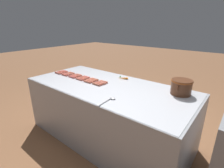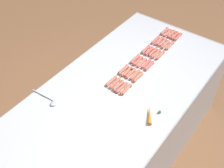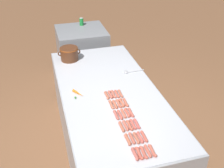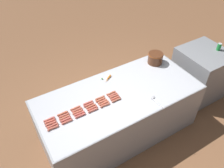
# 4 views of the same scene
# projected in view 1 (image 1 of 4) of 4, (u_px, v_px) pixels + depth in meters

# --- Properties ---
(ground_plane) EXTENTS (20.00, 20.00, 0.00)m
(ground_plane) POSITION_uv_depth(u_px,v_px,m) (108.00, 136.00, 2.60)
(ground_plane) COLOR brown
(griddle_counter) EXTENTS (1.08, 2.35, 0.84)m
(griddle_counter) POSITION_uv_depth(u_px,v_px,m) (107.00, 112.00, 2.45)
(griddle_counter) COLOR #9EA0A5
(griddle_counter) RESTS_ON ground_plane
(hot_dog_0) EXTENTS (0.03, 0.15, 0.03)m
(hot_dog_0) POSITION_uv_depth(u_px,v_px,m) (65.00, 71.00, 2.94)
(hot_dog_0) COLOR #C05B4F
(hot_dog_0) RESTS_ON griddle_counter
(hot_dog_1) EXTENTS (0.03, 0.15, 0.03)m
(hot_dog_1) POSITION_uv_depth(u_px,v_px,m) (72.00, 73.00, 2.83)
(hot_dog_1) COLOR #C26448
(hot_dog_1) RESTS_ON griddle_counter
(hot_dog_2) EXTENTS (0.03, 0.15, 0.03)m
(hot_dog_2) POSITION_uv_depth(u_px,v_px,m) (79.00, 75.00, 2.73)
(hot_dog_2) COLOR #BF6249
(hot_dog_2) RESTS_ON griddle_counter
(hot_dog_3) EXTENTS (0.03, 0.15, 0.03)m
(hot_dog_3) POSITION_uv_depth(u_px,v_px,m) (87.00, 77.00, 2.62)
(hot_dog_3) COLOR #C05C4F
(hot_dog_3) RESTS_ON griddle_counter
(hot_dog_4) EXTENTS (0.03, 0.15, 0.03)m
(hot_dog_4) POSITION_uv_depth(u_px,v_px,m) (95.00, 79.00, 2.51)
(hot_dog_4) COLOR #BF674B
(hot_dog_4) RESTS_ON griddle_counter
(hot_dog_5) EXTENTS (0.03, 0.15, 0.03)m
(hot_dog_5) POSITION_uv_depth(u_px,v_px,m) (104.00, 82.00, 2.41)
(hot_dog_5) COLOR #C0664A
(hot_dog_5) RESTS_ON griddle_counter
(hot_dog_6) EXTENTS (0.04, 0.15, 0.03)m
(hot_dog_6) POSITION_uv_depth(u_px,v_px,m) (64.00, 72.00, 2.91)
(hot_dog_6) COLOR #CC5A48
(hot_dog_6) RESTS_ON griddle_counter
(hot_dog_7) EXTENTS (0.03, 0.15, 0.03)m
(hot_dog_7) POSITION_uv_depth(u_px,v_px,m) (70.00, 73.00, 2.80)
(hot_dog_7) COLOR #C15F4C
(hot_dog_7) RESTS_ON griddle_counter
(hot_dog_8) EXTENTS (0.03, 0.15, 0.03)m
(hot_dog_8) POSITION_uv_depth(u_px,v_px,m) (77.00, 75.00, 2.69)
(hot_dog_8) COLOR #C7624F
(hot_dog_8) RESTS_ON griddle_counter
(hot_dog_9) EXTENTS (0.03, 0.15, 0.03)m
(hot_dog_9) POSITION_uv_depth(u_px,v_px,m) (85.00, 77.00, 2.60)
(hot_dog_9) COLOR #CB5A4A
(hot_dog_9) RESTS_ON griddle_counter
(hot_dog_10) EXTENTS (0.03, 0.15, 0.03)m
(hot_dog_10) POSITION_uv_depth(u_px,v_px,m) (93.00, 80.00, 2.49)
(hot_dog_10) COLOR #CC664A
(hot_dog_10) RESTS_ON griddle_counter
(hot_dog_11) EXTENTS (0.03, 0.15, 0.03)m
(hot_dog_11) POSITION_uv_depth(u_px,v_px,m) (102.00, 82.00, 2.38)
(hot_dog_11) COLOR #C96451
(hot_dog_11) RESTS_ON griddle_counter
(hot_dog_12) EXTENTS (0.04, 0.15, 0.03)m
(hot_dog_12) POSITION_uv_depth(u_px,v_px,m) (62.00, 72.00, 2.88)
(hot_dog_12) COLOR #C45B49
(hot_dog_12) RESTS_ON griddle_counter
(hot_dog_13) EXTENTS (0.03, 0.15, 0.03)m
(hot_dog_13) POSITION_uv_depth(u_px,v_px,m) (68.00, 74.00, 2.78)
(hot_dog_13) COLOR #C1664D
(hot_dog_13) RESTS_ON griddle_counter
(hot_dog_14) EXTENTS (0.03, 0.15, 0.03)m
(hot_dog_14) POSITION_uv_depth(u_px,v_px,m) (75.00, 76.00, 2.67)
(hot_dog_14) COLOR #CB6149
(hot_dog_14) RESTS_ON griddle_counter
(hot_dog_15) EXTENTS (0.03, 0.15, 0.03)m
(hot_dog_15) POSITION_uv_depth(u_px,v_px,m) (83.00, 78.00, 2.56)
(hot_dog_15) COLOR #CB664C
(hot_dog_15) RESTS_ON griddle_counter
(hot_dog_16) EXTENTS (0.04, 0.15, 0.03)m
(hot_dog_16) POSITION_uv_depth(u_px,v_px,m) (91.00, 80.00, 2.46)
(hot_dog_16) COLOR #CC674D
(hot_dog_16) RESTS_ON griddle_counter
(hot_dog_17) EXTENTS (0.04, 0.15, 0.03)m
(hot_dog_17) POSITION_uv_depth(u_px,v_px,m) (101.00, 83.00, 2.35)
(hot_dog_17) COLOR #C3664F
(hot_dog_17) RESTS_ON griddle_counter
(hot_dog_18) EXTENTS (0.03, 0.15, 0.03)m
(hot_dog_18) POSITION_uv_depth(u_px,v_px,m) (60.00, 73.00, 2.85)
(hot_dog_18) COLOR #C9604D
(hot_dog_18) RESTS_ON griddle_counter
(hot_dog_19) EXTENTS (0.03, 0.15, 0.03)m
(hot_dog_19) POSITION_uv_depth(u_px,v_px,m) (66.00, 74.00, 2.75)
(hot_dog_19) COLOR #CD5D51
(hot_dog_19) RESTS_ON griddle_counter
(hot_dog_20) EXTENTS (0.03, 0.15, 0.03)m
(hot_dog_20) POSITION_uv_depth(u_px,v_px,m) (74.00, 76.00, 2.64)
(hot_dog_20) COLOR #CD5B4D
(hot_dog_20) RESTS_ON griddle_counter
(hot_dog_21) EXTENTS (0.04, 0.15, 0.03)m
(hot_dog_21) POSITION_uv_depth(u_px,v_px,m) (81.00, 79.00, 2.53)
(hot_dog_21) COLOR #CB5A48
(hot_dog_21) RESTS_ON griddle_counter
(hot_dog_22) EXTENTS (0.04, 0.15, 0.03)m
(hot_dog_22) POSITION_uv_depth(u_px,v_px,m) (89.00, 81.00, 2.43)
(hot_dog_22) COLOR #C96449
(hot_dog_22) RESTS_ON griddle_counter
(hot_dog_23) EXTENTS (0.03, 0.15, 0.03)m
(hot_dog_23) POSITION_uv_depth(u_px,v_px,m) (98.00, 84.00, 2.33)
(hot_dog_23) COLOR #C85D48
(hot_dog_23) RESTS_ON griddle_counter
(hot_dog_24) EXTENTS (0.04, 0.15, 0.03)m
(hot_dog_24) POSITION_uv_depth(u_px,v_px,m) (58.00, 73.00, 2.83)
(hot_dog_24) COLOR #C7624E
(hot_dog_24) RESTS_ON griddle_counter
(hot_dog_25) EXTENTS (0.03, 0.15, 0.03)m
(hot_dog_25) POSITION_uv_depth(u_px,v_px,m) (64.00, 75.00, 2.72)
(hot_dog_25) COLOR #CA5C4B
(hot_dog_25) RESTS_ON griddle_counter
(hot_dog_26) EXTENTS (0.03, 0.15, 0.03)m
(hot_dog_26) POSITION_uv_depth(u_px,v_px,m) (72.00, 77.00, 2.62)
(hot_dog_26) COLOR #CD5A51
(hot_dog_26) RESTS_ON griddle_counter
(hot_dog_27) EXTENTS (0.03, 0.15, 0.03)m
(hot_dog_27) POSITION_uv_depth(u_px,v_px,m) (79.00, 79.00, 2.51)
(hot_dog_27) COLOR #C75F4F
(hot_dog_27) RESTS_ON griddle_counter
(hot_dog_28) EXTENTS (0.03, 0.15, 0.03)m
(hot_dog_28) POSITION_uv_depth(u_px,v_px,m) (87.00, 82.00, 2.40)
(hot_dog_28) COLOR #C7644C
(hot_dog_28) RESTS_ON griddle_counter
(hot_dog_29) EXTENTS (0.03, 0.15, 0.03)m
(hot_dog_29) POSITION_uv_depth(u_px,v_px,m) (96.00, 84.00, 2.30)
(hot_dog_29) COLOR #BF654C
(hot_dog_29) RESTS_ON griddle_counter
(bean_pot) EXTENTS (0.31, 0.25, 0.18)m
(bean_pot) POSITION_uv_depth(u_px,v_px,m) (181.00, 86.00, 1.98)
(bean_pot) COLOR #562D19
(bean_pot) RESTS_ON griddle_counter
(serving_spoon) EXTENTS (0.27, 0.07, 0.02)m
(serving_spoon) POSITION_uv_depth(u_px,v_px,m) (110.00, 100.00, 1.85)
(serving_spoon) COLOR #B7B7BC
(serving_spoon) RESTS_ON griddle_counter
(carrot) EXTENTS (0.12, 0.16, 0.03)m
(carrot) POSITION_uv_depth(u_px,v_px,m) (122.00, 78.00, 2.56)
(carrot) COLOR orange
(carrot) RESTS_ON griddle_counter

